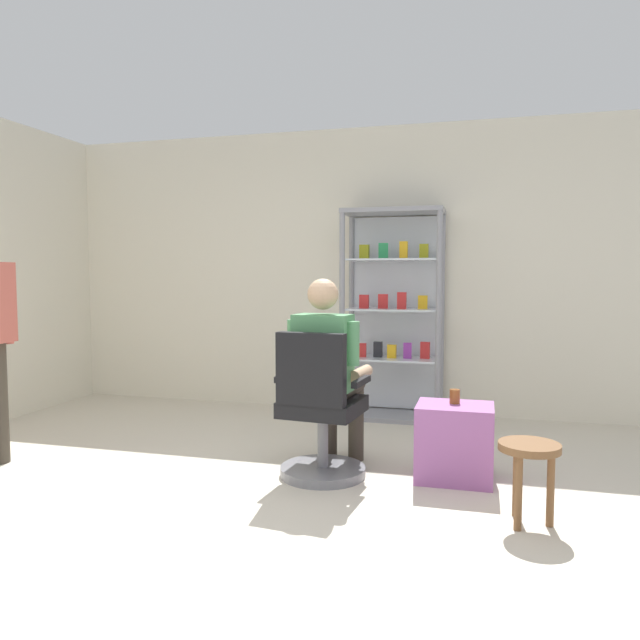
% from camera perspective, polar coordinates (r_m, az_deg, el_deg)
% --- Properties ---
extents(ground_plane, '(7.20, 7.20, 0.00)m').
position_cam_1_polar(ground_plane, '(3.29, -8.02, -19.28)').
color(ground_plane, beige).
extents(back_wall, '(6.00, 0.10, 2.70)m').
position_cam_1_polar(back_wall, '(5.90, 3.43, 4.62)').
color(back_wall, silver).
rests_on(back_wall, ground).
extents(display_cabinet_main, '(0.90, 0.45, 1.90)m').
position_cam_1_polar(display_cabinet_main, '(5.60, 6.92, 0.64)').
color(display_cabinet_main, gray).
rests_on(display_cabinet_main, ground).
extents(office_chair, '(0.59, 0.56, 0.96)m').
position_cam_1_polar(office_chair, '(3.95, -0.02, -9.21)').
color(office_chair, slate).
rests_on(office_chair, ground).
extents(seated_shopkeeper, '(0.52, 0.59, 1.29)m').
position_cam_1_polar(seated_shopkeeper, '(4.04, 0.82, -4.30)').
color(seated_shopkeeper, '#3F382D').
rests_on(seated_shopkeeper, ground).
extents(storage_crate, '(0.48, 0.38, 0.49)m').
position_cam_1_polar(storage_crate, '(4.05, 12.52, -11.15)').
color(storage_crate, '#9E599E').
rests_on(storage_crate, ground).
extents(tea_glass, '(0.07, 0.07, 0.09)m').
position_cam_1_polar(tea_glass, '(4.02, 12.54, -7.02)').
color(tea_glass, brown).
rests_on(tea_glass, storage_crate).
extents(wooden_stool, '(0.32, 0.32, 0.44)m').
position_cam_1_polar(wooden_stool, '(3.44, 19.04, -12.30)').
color(wooden_stool, brown).
rests_on(wooden_stool, ground).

